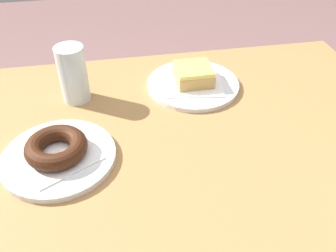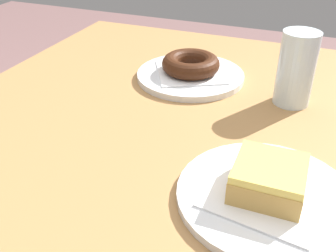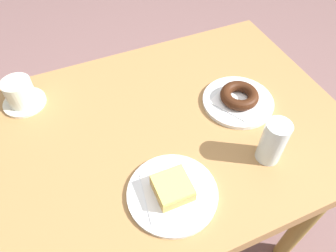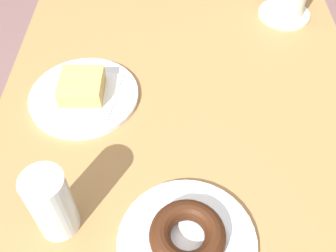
# 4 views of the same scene
# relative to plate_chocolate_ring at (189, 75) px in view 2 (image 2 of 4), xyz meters

# --- Properties ---
(table) EXTENTS (1.02, 0.75, 0.75)m
(table) POSITION_rel_plate_chocolate_ring_xyz_m (0.23, 0.00, -0.10)
(table) COLOR #A47644
(table) RESTS_ON ground_plane
(plate_chocolate_ring) EXTENTS (0.21, 0.21, 0.01)m
(plate_chocolate_ring) POSITION_rel_plate_chocolate_ring_xyz_m (0.00, 0.00, 0.00)
(plate_chocolate_ring) COLOR white
(plate_chocolate_ring) RESTS_ON table
(napkin_chocolate_ring) EXTENTS (0.17, 0.17, 0.00)m
(napkin_chocolate_ring) POSITION_rel_plate_chocolate_ring_xyz_m (-0.00, 0.00, 0.01)
(napkin_chocolate_ring) COLOR white
(napkin_chocolate_ring) RESTS_ON plate_chocolate_ring
(donut_chocolate_ring) EXTENTS (0.11, 0.11, 0.03)m
(donut_chocolate_ring) POSITION_rel_plate_chocolate_ring_xyz_m (0.00, 0.00, 0.03)
(donut_chocolate_ring) COLOR #3B1C0D
(donut_chocolate_ring) RESTS_ON napkin_chocolate_ring
(plate_glazed_square) EXTENTS (0.22, 0.22, 0.01)m
(plate_glazed_square) POSITION_rel_plate_chocolate_ring_xyz_m (0.31, 0.21, -0.00)
(plate_glazed_square) COLOR white
(plate_glazed_square) RESTS_ON table
(napkin_glazed_square) EXTENTS (0.15, 0.15, 0.00)m
(napkin_glazed_square) POSITION_rel_plate_chocolate_ring_xyz_m (0.31, 0.21, 0.01)
(napkin_glazed_square) COLOR white
(napkin_glazed_square) RESTS_ON plate_glazed_square
(donut_glazed_square) EXTENTS (0.08, 0.08, 0.04)m
(donut_glazed_square) POSITION_rel_plate_chocolate_ring_xyz_m (0.31, 0.21, 0.03)
(donut_glazed_square) COLOR tan
(donut_glazed_square) RESTS_ON napkin_glazed_square
(water_glass) EXTENTS (0.06, 0.06, 0.13)m
(water_glass) POSITION_rel_plate_chocolate_ring_xyz_m (0.03, 0.20, 0.06)
(water_glass) COLOR silver
(water_glass) RESTS_ON table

